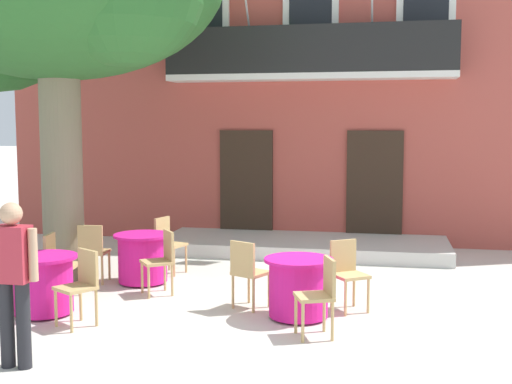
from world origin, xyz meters
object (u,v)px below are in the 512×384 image
cafe_chair_middle_2 (162,258)px  cafe_chair_front_2 (247,270)px  cafe_chair_middle_0 (167,241)px  cafe_table_near_tree (43,284)px  cafe_chair_near_tree_1 (57,261)px  cafe_chair_middle_1 (93,249)px  cafe_table_front (299,287)px  cafe_table_middle (143,258)px  cafe_chair_near_tree_0 (81,282)px  cafe_chair_front_0 (321,291)px  cafe_chair_front_1 (347,270)px  pedestrian_near_entrance (13,275)px

cafe_chair_middle_2 → cafe_chair_front_2: bearing=-21.0°
cafe_chair_middle_0 → cafe_table_near_tree: bearing=-107.0°
cafe_chair_near_tree_1 → cafe_chair_middle_1: (0.09, 0.93, 0.00)m
cafe_table_near_tree → cafe_chair_front_2: (2.50, 0.73, 0.14)m
cafe_table_front → cafe_table_middle: bearing=152.5°
cafe_chair_near_tree_0 → cafe_chair_middle_1: size_ratio=1.00×
cafe_table_middle → cafe_chair_near_tree_0: bearing=-88.8°
cafe_chair_near_tree_1 → cafe_table_middle: bearing=52.6°
cafe_chair_near_tree_0 → cafe_chair_middle_0: bearing=88.0°
cafe_chair_front_2 → cafe_table_middle: bearing=150.0°
cafe_chair_near_tree_1 → cafe_table_near_tree: bearing=-75.3°
cafe_chair_middle_1 → cafe_chair_front_0: (3.65, -1.86, 0.00)m
cafe_chair_middle_1 → cafe_chair_front_0: size_ratio=1.00×
cafe_chair_near_tree_0 → cafe_chair_near_tree_1: bearing=129.5°
cafe_chair_near_tree_0 → cafe_chair_near_tree_1: 1.37m
cafe_table_front → cafe_chair_front_2: cafe_chair_front_2 is taller
cafe_chair_near_tree_0 → cafe_chair_front_2: size_ratio=1.00×
cafe_chair_middle_1 → cafe_table_front: bearing=-19.7°
cafe_table_near_tree → cafe_table_front: same height
cafe_table_middle → cafe_chair_front_2: 2.16m
cafe_chair_near_tree_1 → cafe_chair_front_0: (3.74, -0.93, 0.00)m
cafe_chair_near_tree_1 → cafe_table_middle: 1.37m
cafe_chair_front_1 → cafe_chair_front_2: bearing=-169.7°
cafe_table_front → cafe_chair_front_1: cafe_chair_front_1 is taller
cafe_table_near_tree → cafe_chair_front_1: size_ratio=0.95×
cafe_chair_near_tree_0 → cafe_chair_near_tree_1: (-0.87, 1.05, 0.00)m
cafe_chair_middle_0 → pedestrian_near_entrance: size_ratio=0.55×
cafe_chair_middle_0 → pedestrian_near_entrance: pedestrian_near_entrance is taller
cafe_chair_middle_0 → cafe_table_front: 3.20m
cafe_table_near_tree → pedestrian_near_entrance: bearing=-68.9°
cafe_chair_near_tree_0 → cafe_chair_middle_0: size_ratio=1.00×
cafe_table_middle → cafe_table_front: size_ratio=1.00×
cafe_chair_near_tree_0 → cafe_chair_middle_0: (0.10, 2.88, 0.00)m
cafe_chair_middle_2 → cafe_chair_front_2: 1.45m
cafe_table_middle → cafe_chair_front_1: size_ratio=0.95×
cafe_table_middle → cafe_chair_front_1: (3.14, -0.85, 0.14)m
cafe_chair_front_0 → cafe_chair_front_1: bearing=78.8°
cafe_table_front → cafe_chair_front_1: 0.77m
cafe_chair_middle_2 → pedestrian_near_entrance: (-0.47, -3.00, 0.41)m
cafe_table_middle → cafe_chair_middle_0: size_ratio=0.95×
cafe_chair_near_tree_1 → cafe_chair_front_2: size_ratio=1.00×
cafe_chair_middle_2 → cafe_table_front: size_ratio=1.05×
cafe_chair_near_tree_1 → cafe_chair_front_1: 3.98m
cafe_chair_near_tree_0 → cafe_chair_front_2: 2.11m
cafe_chair_near_tree_0 → cafe_chair_front_2: (1.82, 1.06, 0.00)m
cafe_chair_front_0 → pedestrian_near_entrance: bearing=-151.8°
cafe_chair_middle_1 → cafe_table_front: size_ratio=1.05×
cafe_table_near_tree → cafe_chair_front_1: bearing=14.3°
cafe_chair_near_tree_0 → cafe_table_middle: 2.14m
cafe_chair_near_tree_1 → cafe_chair_front_0: size_ratio=1.00×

